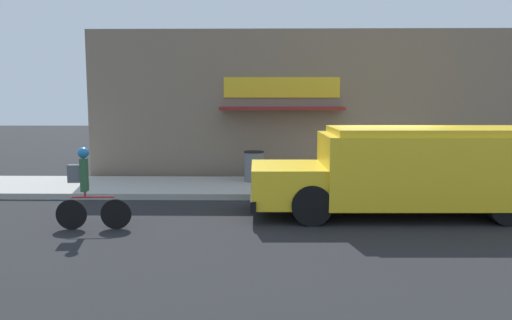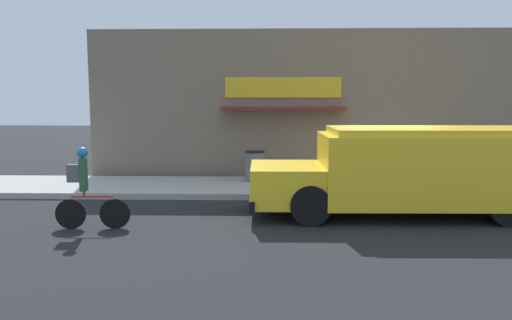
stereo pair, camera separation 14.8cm
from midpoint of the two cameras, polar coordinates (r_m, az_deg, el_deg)
name	(u,v)px [view 2 (the right image)]	position (r m, az deg, el deg)	size (l,w,h in m)	color
ground_plane	(383,201)	(13.49, 14.60, -4.59)	(70.00, 70.00, 0.00)	#232326
sidewalk	(371,188)	(14.91, 13.34, -3.12)	(28.00, 2.99, 0.16)	#ADAAA3
storefront	(360,106)	(16.50, 12.04, 6.10)	(17.68, 0.94, 4.86)	#756656
school_bus	(414,169)	(11.90, 17.93, -1.02)	(6.77, 2.69, 2.02)	yellow
cyclist	(86,188)	(10.75, -18.51, -3.09)	(1.53, 0.23, 1.70)	black
trash_bin	(255,166)	(15.06, 0.15, -0.73)	(0.60, 0.60, 0.92)	slate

